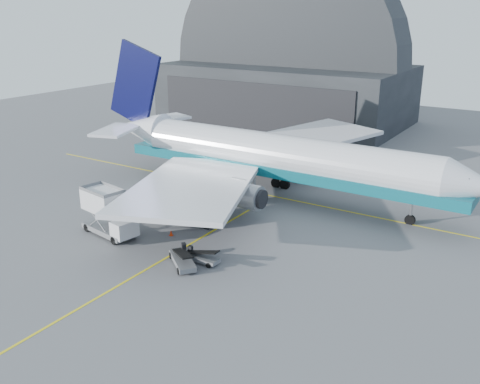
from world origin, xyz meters
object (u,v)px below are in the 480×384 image
Objects in this scene: pushback_tug at (200,217)px; airliner at (268,155)px; belt_loader_a at (200,257)px; catering_truck at (107,213)px; belt_loader_b at (183,259)px.

airliner is at bearing 74.51° from pushback_tug.
airliner is 21.54m from belt_loader_a.
belt_loader_a is (12.33, -0.01, -1.98)m from catering_truck.
airliner is 13.59m from pushback_tug.
pushback_tug is at bearing 126.42° from belt_loader_a.
pushback_tug is at bearing 60.02° from catering_truck.
pushback_tug reaches higher than belt_loader_b.
pushback_tug is (6.56, 7.85, -1.70)m from catering_truck.
airliner is 13.25× the size of belt_loader_a.
belt_loader_b is at bearing -81.76° from airliner.
belt_loader_a is 1.77m from belt_loader_b.
airliner is at bearing 136.71° from belt_loader_b.
airliner reaches higher than pushback_tug.
catering_truck reaches higher than belt_loader_b.
belt_loader_b is at bearing -71.42° from pushback_tug.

